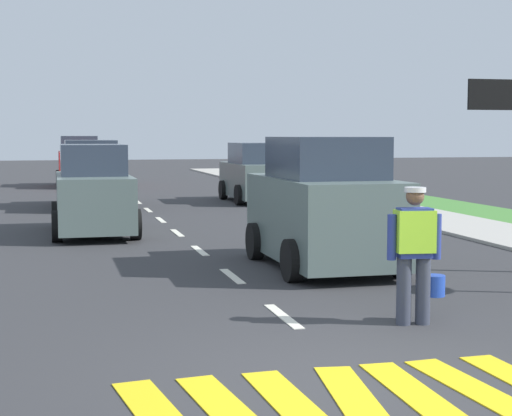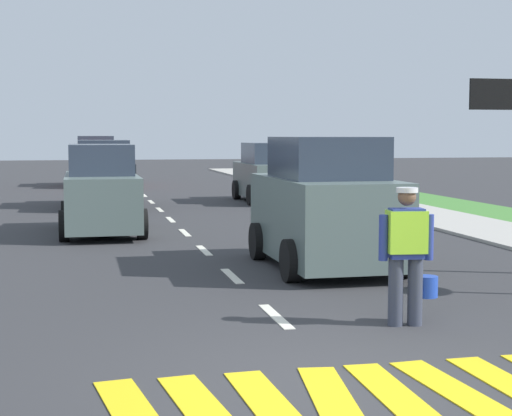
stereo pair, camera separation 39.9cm
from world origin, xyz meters
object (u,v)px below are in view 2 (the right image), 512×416
object	(u,v)px
car_oncoming_second	(104,176)
car_parked_far	(267,175)
car_oncoming_third	(96,163)
car_oncoming_lead	(101,192)
lane_direction_sign	(511,128)
road_worker	(408,249)
car_outgoing_ahead	(325,208)

from	to	relation	value
car_oncoming_second	car_parked_far	distance (m)	5.61
car_oncoming_second	car_oncoming_third	world-z (taller)	car_oncoming_third
car_oncoming_lead	car_oncoming_second	bearing A→B (deg)	87.85
lane_direction_sign	road_worker	bearing A→B (deg)	-135.07
car_oncoming_second	car_oncoming_lead	bearing A→B (deg)	-92.15
car_outgoing_ahead	car_oncoming_second	world-z (taller)	car_outgoing_ahead
lane_direction_sign	car_outgoing_ahead	bearing A→B (deg)	156.92
car_outgoing_ahead	car_oncoming_second	size ratio (longest dim) A/B	0.91
lane_direction_sign	car_oncoming_second	world-z (taller)	lane_direction_sign
lane_direction_sign	car_outgoing_ahead	size ratio (longest dim) A/B	0.83
car_parked_far	lane_direction_sign	bearing A→B (deg)	-87.77
car_outgoing_ahead	car_oncoming_lead	xyz separation A→B (m)	(-3.62, 5.88, -0.09)
car_oncoming_third	car_oncoming_second	bearing A→B (deg)	-89.88
car_outgoing_ahead	car_oncoming_third	xyz separation A→B (m)	(-3.37, 23.95, -0.00)
car_oncoming_second	car_oncoming_third	bearing A→B (deg)	90.12
lane_direction_sign	car_outgoing_ahead	world-z (taller)	lane_direction_sign
car_oncoming_lead	car_parked_far	world-z (taller)	car_oncoming_lead
car_parked_far	car_outgoing_ahead	bearing A→B (deg)	-99.09
car_oncoming_second	car_parked_far	xyz separation A→B (m)	(5.55, 0.77, -0.05)
road_worker	car_oncoming_lead	xyz separation A→B (m)	(-3.34, 10.13, 0.03)
lane_direction_sign	car_oncoming_second	bearing A→B (deg)	113.39
road_worker	car_oncoming_lead	bearing A→B (deg)	108.24
road_worker	car_parked_far	world-z (taller)	car_parked_far
car_oncoming_lead	car_parked_far	xyz separation A→B (m)	(5.82, 7.89, -0.02)
lane_direction_sign	car_oncoming_lead	xyz separation A→B (m)	(-6.40, 7.07, -1.44)
car_outgoing_ahead	road_worker	bearing A→B (deg)	-93.76
road_worker	car_oncoming_second	bearing A→B (deg)	100.09
lane_direction_sign	car_oncoming_third	bearing A→B (deg)	103.77
car_outgoing_ahead	car_oncoming_lead	world-z (taller)	car_outgoing_ahead
car_oncoming_third	car_outgoing_ahead	bearing A→B (deg)	-81.99
car_oncoming_third	lane_direction_sign	bearing A→B (deg)	-76.23
car_parked_far	car_oncoming_second	bearing A→B (deg)	-172.09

